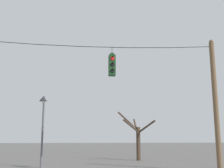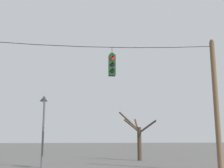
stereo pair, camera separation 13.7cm
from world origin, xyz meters
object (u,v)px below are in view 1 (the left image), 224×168
(street_lamp, at_px, (43,114))
(traffic_light_near_right_pole, at_px, (112,65))
(bare_tree, at_px, (137,137))
(utility_pole_right, at_px, (216,103))

(street_lamp, bearing_deg, traffic_light_near_right_pole, -40.54)
(traffic_light_near_right_pole, distance_m, bare_tree, 9.54)
(traffic_light_near_right_pole, height_order, bare_tree, traffic_light_near_right_pole)
(utility_pole_right, height_order, street_lamp, utility_pole_right)
(utility_pole_right, distance_m, traffic_light_near_right_pole, 6.00)
(street_lamp, height_order, bare_tree, street_lamp)
(street_lamp, xyz_separation_m, bare_tree, (7.00, 5.01, -1.31))
(traffic_light_near_right_pole, height_order, street_lamp, traffic_light_near_right_pole)
(utility_pole_right, relative_size, traffic_light_near_right_pole, 4.66)
(traffic_light_near_right_pole, xyz_separation_m, street_lamp, (-3.71, 3.18, -2.34))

